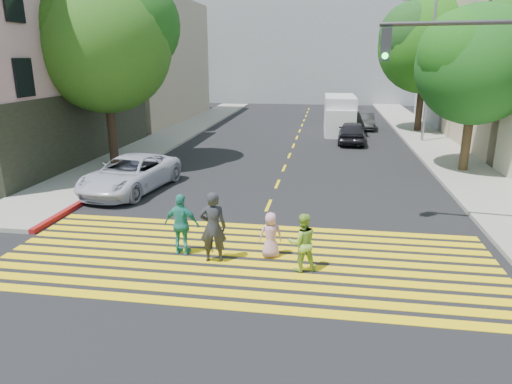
% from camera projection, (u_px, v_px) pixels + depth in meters
% --- Properties ---
extents(ground, '(120.00, 120.00, 0.00)m').
position_uv_depth(ground, '(237.00, 281.00, 11.22)').
color(ground, black).
extents(sidewalk_left, '(3.00, 40.00, 0.15)m').
position_uv_depth(sidewalk_left, '(182.00, 131.00, 33.30)').
color(sidewalk_left, gray).
rests_on(sidewalk_left, ground).
extents(sidewalk_right, '(3.00, 60.00, 0.15)m').
position_uv_depth(sidewalk_right, '(449.00, 159.00, 24.14)').
color(sidewalk_right, gray).
rests_on(sidewalk_right, ground).
extents(curb_red, '(0.20, 8.00, 0.16)m').
position_uv_depth(curb_red, '(95.00, 195.00, 17.91)').
color(curb_red, maroon).
rests_on(curb_red, ground).
extents(crosswalk, '(13.40, 5.30, 0.01)m').
position_uv_depth(crosswalk, '(246.00, 259.00, 12.43)').
color(crosswalk, yellow).
rests_on(crosswalk, ground).
extents(lane_line, '(0.12, 34.40, 0.01)m').
position_uv_depth(lane_line, '(298.00, 134.00, 32.53)').
color(lane_line, yellow).
rests_on(lane_line, ground).
extents(building_left_tan, '(12.00, 16.00, 10.00)m').
position_uv_depth(building_left_tan, '(116.00, 60.00, 38.70)').
color(building_left_tan, tan).
rests_on(building_left_tan, ground).
extents(building_right_grey, '(10.00, 10.00, 10.00)m').
position_uv_depth(building_right_grey, '(496.00, 61.00, 35.98)').
color(building_right_grey, gray).
rests_on(building_right_grey, ground).
extents(backdrop_block, '(30.00, 8.00, 12.00)m').
position_uv_depth(backdrop_block, '(314.00, 51.00, 54.98)').
color(backdrop_block, gray).
rests_on(backdrop_block, ground).
extents(tree_left, '(8.25, 8.23, 9.11)m').
position_uv_depth(tree_left, '(106.00, 38.00, 21.47)').
color(tree_left, '#311F19').
rests_on(tree_left, ground).
extents(tree_right_near, '(6.74, 6.65, 7.72)m').
position_uv_depth(tree_right_near, '(478.00, 59.00, 20.28)').
color(tree_right_near, '#453320').
rests_on(tree_right_near, ground).
extents(tree_right_far, '(8.31, 8.20, 9.44)m').
position_uv_depth(tree_right_far, '(427.00, 41.00, 31.60)').
color(tree_right_far, '#2E2111').
rests_on(tree_right_far, ground).
extents(pedestrian_man, '(0.77, 0.56, 1.95)m').
position_uv_depth(pedestrian_man, '(213.00, 227.00, 12.04)').
color(pedestrian_man, '#26282E').
rests_on(pedestrian_man, ground).
extents(pedestrian_woman, '(0.90, 0.79, 1.54)m').
position_uv_depth(pedestrian_woman, '(302.00, 242.00, 11.57)').
color(pedestrian_woman, '#92C243').
rests_on(pedestrian_woman, ground).
extents(pedestrian_child, '(0.71, 0.56, 1.28)m').
position_uv_depth(pedestrian_child, '(271.00, 235.00, 12.40)').
color(pedestrian_child, '#C58EAB').
rests_on(pedestrian_child, ground).
extents(pedestrian_extra, '(1.05, 0.53, 1.73)m').
position_uv_depth(pedestrian_extra, '(182.00, 224.00, 12.54)').
color(pedestrian_extra, teal).
rests_on(pedestrian_extra, ground).
extents(white_sedan, '(3.09, 5.42, 1.43)m').
position_uv_depth(white_sedan, '(130.00, 174.00, 18.56)').
color(white_sedan, silver).
rests_on(white_sedan, ground).
extents(dark_car_near, '(1.87, 4.25, 1.42)m').
position_uv_depth(dark_car_near, '(352.00, 132.00, 28.89)').
color(dark_car_near, black).
rests_on(dark_car_near, ground).
extents(silver_car, '(2.41, 4.86, 1.36)m').
position_uv_depth(silver_car, '(348.00, 112.00, 39.56)').
color(silver_car, '#9A9A9A').
rests_on(silver_car, ground).
extents(dark_car_parked, '(1.30, 3.68, 1.21)m').
position_uv_depth(dark_car_parked, '(365.00, 121.00, 34.69)').
color(dark_car_parked, black).
rests_on(dark_car_parked, ground).
extents(white_van, '(2.21, 5.61, 2.62)m').
position_uv_depth(white_van, '(339.00, 116.00, 32.62)').
color(white_van, silver).
rests_on(white_van, ground).
extents(traffic_signal, '(4.50, 0.79, 6.62)m').
position_uv_depth(traffic_signal, '(493.00, 95.00, 12.66)').
color(traffic_signal, black).
rests_on(traffic_signal, ground).
extents(street_lamp, '(2.00, 0.40, 8.85)m').
position_uv_depth(street_lamp, '(427.00, 61.00, 27.79)').
color(street_lamp, gray).
rests_on(street_lamp, ground).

